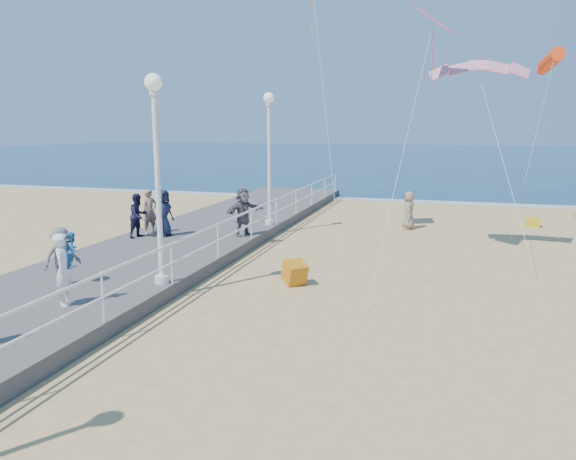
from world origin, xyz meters
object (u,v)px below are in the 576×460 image
(spectator_5, at_px, (243,212))
(spectator_4, at_px, (163,213))
(toddler_held, at_px, (73,250))
(woman_holding_toddler, at_px, (64,270))
(lamp_post_far, at_px, (269,145))
(beach_chair_left, at_px, (533,222))
(spectator_7, at_px, (138,216))
(spectator_6, at_px, (150,212))
(box_kite, at_px, (295,275))
(beach_walker_c, at_px, (409,210))
(spectator_2, at_px, (62,257))
(lamp_post_mid, at_px, (157,158))

(spectator_5, bearing_deg, spectator_4, 141.61)
(toddler_held, relative_size, spectator_4, 0.48)
(spectator_4, bearing_deg, woman_holding_toddler, -152.02)
(lamp_post_far, bearing_deg, beach_chair_left, 24.56)
(lamp_post_far, height_order, spectator_7, lamp_post_far)
(toddler_held, xyz_separation_m, beach_chair_left, (11.74, 15.95, -1.47))
(spectator_6, xyz_separation_m, box_kite, (6.73, -3.77, -0.94))
(beach_walker_c, bearing_deg, beach_chair_left, 105.17)
(spectator_4, distance_m, beach_chair_left, 16.01)
(woman_holding_toddler, xyz_separation_m, spectator_2, (-1.11, 1.33, -0.08))
(beach_walker_c, bearing_deg, spectator_2, -38.21)
(lamp_post_far, xyz_separation_m, toddler_held, (-1.08, -11.07, -1.99))
(spectator_4, bearing_deg, beach_walker_c, -38.56)
(box_kite, bearing_deg, woman_holding_toddler, -176.49)
(lamp_post_far, bearing_deg, spectator_2, -103.31)
(toddler_held, bearing_deg, woman_holding_toddler, 118.41)
(spectator_4, bearing_deg, lamp_post_far, -26.22)
(lamp_post_mid, bearing_deg, beach_walker_c, 65.28)
(lamp_post_far, xyz_separation_m, spectator_2, (-2.34, -9.89, -2.50))
(beach_walker_c, bearing_deg, toddler_held, -31.84)
(woman_holding_toddler, distance_m, spectator_6, 8.48)
(spectator_4, bearing_deg, lamp_post_mid, -136.64)
(lamp_post_mid, bearing_deg, spectator_6, 122.26)
(spectator_7, xyz_separation_m, beach_chair_left, (14.44, 8.71, -1.00))
(woman_holding_toddler, bearing_deg, spectator_4, -3.84)
(spectator_2, distance_m, spectator_4, 6.53)
(beach_walker_c, bearing_deg, lamp_post_far, -69.65)
(spectator_4, bearing_deg, spectator_6, 84.01)
(spectator_6, relative_size, spectator_7, 1.05)
(lamp_post_mid, height_order, box_kite, lamp_post_mid)
(lamp_post_mid, height_order, spectator_7, lamp_post_mid)
(spectator_6, xyz_separation_m, beach_walker_c, (9.13, 5.88, -0.42))
(toddler_held, xyz_separation_m, beach_walker_c, (6.49, 13.84, -0.85))
(toddler_held, relative_size, spectator_5, 0.47)
(spectator_5, bearing_deg, woman_holding_toddler, -153.50)
(lamp_post_mid, relative_size, toddler_held, 6.35)
(lamp_post_mid, bearing_deg, box_kite, 34.97)
(lamp_post_mid, distance_m, spectator_4, 6.79)
(spectator_5, relative_size, beach_walker_c, 1.09)
(spectator_7, bearing_deg, box_kite, -98.47)
(spectator_5, height_order, box_kite, spectator_5)
(toddler_held, distance_m, box_kite, 6.01)
(spectator_2, bearing_deg, spectator_7, 38.57)
(spectator_2, xyz_separation_m, beach_walker_c, (7.76, 12.66, -0.34))
(spectator_2, bearing_deg, woman_holding_toddler, -114.92)
(woman_holding_toddler, xyz_separation_m, beach_chair_left, (11.89, 16.10, -1.04))
(woman_holding_toddler, bearing_deg, toddler_held, -61.59)
(spectator_4, xyz_separation_m, spectator_7, (-0.77, -0.45, -0.07))
(box_kite, bearing_deg, spectator_5, 84.01)
(spectator_7, height_order, box_kite, spectator_7)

